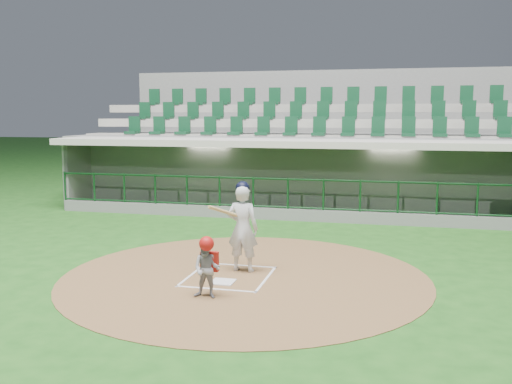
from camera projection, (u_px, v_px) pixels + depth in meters
ground at (233, 273)px, 11.47m from camera, size 120.00×120.00×0.00m
dirt_circle at (245, 276)px, 11.21m from camera, size 7.20×7.20×0.01m
home_plate at (223, 282)px, 10.79m from camera, size 0.43×0.43×0.02m
batter_box_chalk at (229, 276)px, 11.18m from camera, size 1.55×1.80×0.01m
dugout_structure at (302, 182)px, 18.83m from camera, size 16.40×3.70×3.00m
seating_deck at (312, 160)px, 21.77m from camera, size 17.00×6.72×5.15m
batter at (243, 227)px, 11.46m from camera, size 0.88×0.88×1.84m
catcher at (207, 267)px, 9.84m from camera, size 0.49×0.39×1.09m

